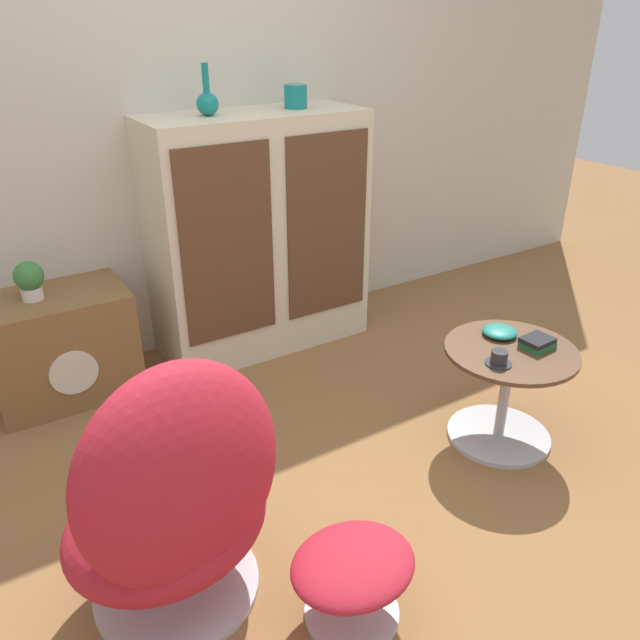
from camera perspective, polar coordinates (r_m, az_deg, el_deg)
The scene contains 13 objects.
ground_plane at distance 2.42m, azimuth 1.91°, elevation -16.98°, with size 12.00×12.00×0.00m, color olive.
wall_back at distance 3.23m, azimuth -14.75°, elevation 19.14°, with size 6.40×0.06×2.60m.
sideboard at distance 3.29m, azimuth -5.57°, elevation 7.72°, with size 1.11×0.46×1.23m.
tv_console at distance 3.16m, azimuth -22.52°, elevation -2.17°, with size 0.63×0.42×0.51m.
egg_chair at distance 1.91m, azimuth -13.07°, elevation -15.75°, with size 0.75×0.71×0.87m.
ottoman at distance 1.98m, azimuth 3.03°, elevation -21.98°, with size 0.38×0.33×0.26m.
coffee_table at distance 2.73m, azimuth 16.58°, elevation -6.02°, with size 0.54×0.54×0.44m.
vase_leftmost at distance 3.05m, azimuth -10.27°, elevation 19.05°, with size 0.10×0.10×0.23m.
vase_inner_left at distance 3.26m, azimuth -2.25°, elevation 19.75°, with size 0.11×0.11×0.11m.
potted_plant at distance 3.02m, azimuth -25.04°, elevation 3.41°, with size 0.13×0.13×0.18m.
teacup at distance 2.50m, azimuth 16.04°, elevation -3.43°, with size 0.10×0.10×0.06m.
book_stack at distance 2.67m, azimuth 19.26°, elevation -1.97°, with size 0.13×0.11×0.04m.
bowl at distance 2.73m, azimuth 16.11°, elevation -1.01°, with size 0.14×0.14×0.04m.
Camera 1 is at (-1.00, -1.45, 1.66)m, focal length 35.00 mm.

